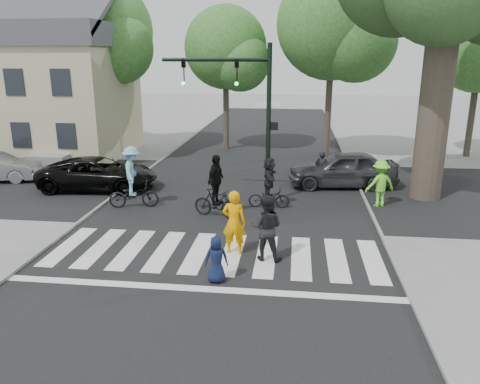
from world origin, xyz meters
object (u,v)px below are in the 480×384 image
Objects in this scene: traffic_signal at (246,101)px; pedestrian_adult at (267,228)px; car_suv at (98,174)px; pedestrian_child at (216,259)px; cyclist_mid at (216,192)px; cyclist_right at (269,185)px; car_grey at (342,169)px; cyclist_left at (133,181)px; pedestrian_woman at (234,222)px.

traffic_signal is 3.16× the size of pedestrian_adult.
car_suv is (-6.46, 0.93, -3.21)m from traffic_signal.
cyclist_mid reaches higher than pedestrian_child.
traffic_signal is 2.66× the size of cyclist_mid.
car_grey is (3.00, 3.34, -0.07)m from cyclist_right.
pedestrian_child is at bearing -53.89° from cyclist_left.
pedestrian_child is 10.19m from car_suv.
car_grey is at bearing -111.18° from pedestrian_woman.
pedestrian_woman is at bearing -31.30° from car_grey.
cyclist_left reaches higher than pedestrian_child.
pedestrian_woman is (0.20, -5.10, -2.95)m from traffic_signal.
traffic_signal is at bearing 17.36° from cyclist_left.
cyclist_mid reaches higher than cyclist_right.
pedestrian_child is at bearing -144.72° from car_suv.
cyclist_mid is at bearing -90.04° from pedestrian_child.
cyclist_right is (-0.21, 4.70, -0.08)m from pedestrian_adult.
car_suv is 10.55m from car_grey.
traffic_signal is 3.17× the size of pedestrian_woman.
cyclist_left is 3.24m from car_suv.
cyclist_left reaches higher than pedestrian_woman.
traffic_signal is 5.20m from cyclist_left.
pedestrian_woman reaches higher than car_grey.
traffic_signal is at bearing -61.82° from car_grey.
pedestrian_adult is 6.71m from cyclist_left.
cyclist_right is at bearing 6.40° from cyclist_left.
car_grey is at bearing -100.98° from pedestrian_adult.
cyclist_left is 3.36m from cyclist_mid.
pedestrian_child is (-0.20, -1.86, -0.33)m from pedestrian_woman.
car_suv is at bearing -60.41° from pedestrian_child.
car_suv is 1.06× the size of car_grey.
pedestrian_woman reaches higher than pedestrian_child.
pedestrian_child is at bearing -98.68° from cyclist_right.
traffic_signal reaches higher than car_grey.
cyclist_left reaches higher than pedestrian_adult.
pedestrian_woman is at bearing -87.72° from traffic_signal.
traffic_signal is 5.67m from car_grey.
car_suv reaches higher than pedestrian_child.
pedestrian_adult is 9.92m from car_suv.
car_suv is at bearing -86.20° from car_grey.
cyclist_right reaches higher than pedestrian_woman.
cyclist_left is (-4.33, 3.81, 0.07)m from pedestrian_woman.
car_suv is at bearing -37.45° from pedestrian_woman.
cyclist_mid is at bearing -144.25° from cyclist_right.
cyclist_mid is at bearing -112.80° from traffic_signal.
traffic_signal reaches higher than pedestrian_child.
cyclist_mid is at bearing -51.38° from car_grey.
traffic_signal is 7.69m from pedestrian_child.
car_grey is (10.41, 1.69, 0.11)m from car_suv.
pedestrian_child is at bearing -90.02° from traffic_signal.
cyclist_left is (-5.29, 4.13, 0.06)m from pedestrian_adult.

